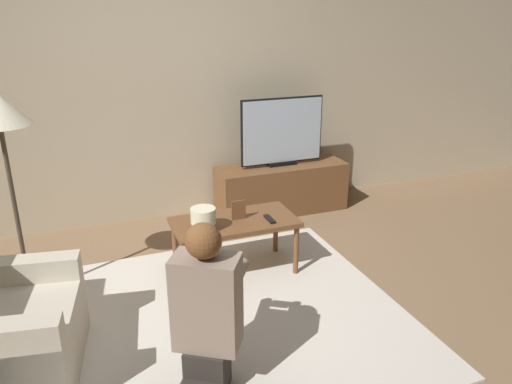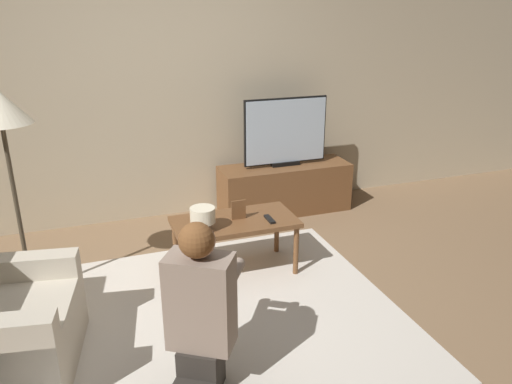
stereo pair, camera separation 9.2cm
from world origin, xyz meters
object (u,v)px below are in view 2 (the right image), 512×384
at_px(tv, 286,132).
at_px(person_kneeling, 200,311).
at_px(coffee_table, 235,226).
at_px(floor_lamp, 2,123).
at_px(table_lamp, 203,217).

xyz_separation_m(tv, person_kneeling, (-1.38, -2.16, -0.34)).
relative_size(coffee_table, person_kneeling, 0.97).
bearing_deg(floor_lamp, coffee_table, -6.90).
height_order(tv, person_kneeling, tv).
relative_size(floor_lamp, table_lamp, 8.21).
relative_size(tv, table_lamp, 4.64).
bearing_deg(person_kneeling, coffee_table, -82.90).
height_order(coffee_table, table_lamp, table_lamp).
bearing_deg(coffee_table, person_kneeling, -115.43).
bearing_deg(floor_lamp, tv, 20.21).
bearing_deg(coffee_table, tv, 50.86).
bearing_deg(tv, floor_lamp, -159.79).
bearing_deg(tv, table_lamp, -134.46).
distance_m(coffee_table, floor_lamp, 1.72).
height_order(tv, coffee_table, tv).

